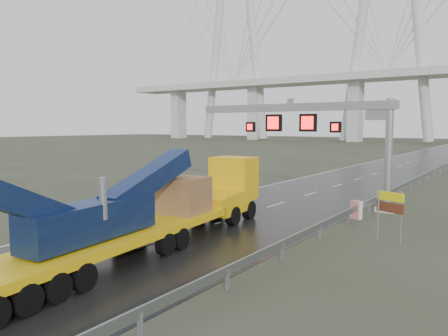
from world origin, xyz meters
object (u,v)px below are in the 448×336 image
Objects in this scene: heavy_haul_truck at (169,206)px; exit_sign_pair at (390,207)px; sign_gantry at (318,124)px; striped_barrier at (356,210)px.

heavy_haul_truck reaches higher than exit_sign_pair.
sign_gantry reaches higher than heavy_haul_truck.
heavy_haul_truck is at bearing -100.71° from striped_barrier.
heavy_haul_truck is at bearing -124.55° from exit_sign_pair.
exit_sign_pair is at bearing 26.62° from heavy_haul_truck.
sign_gantry is 5.99× the size of exit_sign_pair.
heavy_haul_truck is 11.63m from striped_barrier.
sign_gantry is 0.79× the size of heavy_haul_truck.
striped_barrier is at bearing -40.44° from sign_gantry.
heavy_haul_truck is 7.55× the size of exit_sign_pair.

